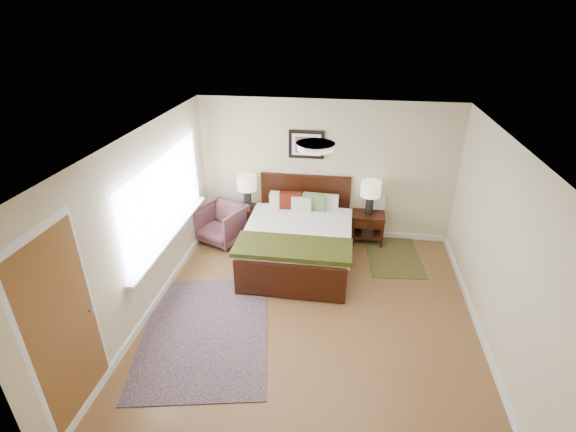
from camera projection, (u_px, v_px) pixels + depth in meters
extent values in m
plane|color=brown|center=(310.00, 319.00, 5.75)|extent=(5.00, 5.00, 0.00)
cube|color=beige|center=(326.00, 171.00, 7.39)|extent=(4.50, 0.04, 2.50)
cube|color=beige|center=(280.00, 414.00, 2.98)|extent=(4.50, 0.04, 2.50)
cube|color=beige|center=(142.00, 228.00, 5.48)|extent=(0.04, 5.00, 2.50)
cube|color=beige|center=(503.00, 255.00, 4.89)|extent=(0.04, 5.00, 2.50)
cube|color=white|center=(315.00, 143.00, 4.62)|extent=(4.50, 5.00, 0.02)
cube|color=silver|center=(164.00, 196.00, 6.03)|extent=(0.02, 2.72, 1.32)
cube|color=silver|center=(165.00, 196.00, 6.03)|extent=(0.01, 2.60, 1.20)
cube|color=silver|center=(173.00, 234.00, 6.31)|extent=(0.10, 2.72, 0.04)
cube|color=silver|center=(63.00, 328.00, 4.00)|extent=(0.01, 1.00, 2.18)
cube|color=brown|center=(65.00, 332.00, 4.02)|extent=(0.01, 0.90, 2.10)
cylinder|color=#999999|center=(91.00, 311.00, 4.38)|extent=(0.04, 0.04, 0.04)
cylinder|color=white|center=(315.00, 147.00, 4.64)|extent=(0.40, 0.40, 0.07)
cylinder|color=beige|center=(315.00, 144.00, 4.63)|extent=(0.44, 0.44, 0.01)
cube|color=black|center=(305.00, 204.00, 7.70)|extent=(1.63, 0.06, 1.14)
cube|color=black|center=(289.00, 282.00, 6.01)|extent=(1.63, 0.06, 0.57)
cube|color=black|center=(252.00, 241.00, 7.01)|extent=(0.06, 2.04, 0.18)
cube|color=black|center=(345.00, 248.00, 6.81)|extent=(0.06, 2.04, 0.18)
cube|color=silver|center=(298.00, 237.00, 6.85)|extent=(1.53, 2.02, 0.22)
cube|color=silver|center=(298.00, 232.00, 6.69)|extent=(1.71, 1.79, 0.10)
cube|color=#34350F|center=(293.00, 248.00, 6.17)|extent=(1.75, 0.70, 0.07)
cube|color=silver|center=(284.00, 200.00, 7.46)|extent=(0.51, 0.18, 0.27)
cube|color=silver|center=(324.00, 202.00, 7.37)|extent=(0.51, 0.18, 0.27)
cube|color=#4F1209|center=(290.00, 201.00, 7.32)|extent=(0.40, 0.17, 0.33)
cube|color=#607845|center=(314.00, 203.00, 7.27)|extent=(0.40, 0.16, 0.33)
cube|color=beige|center=(301.00, 205.00, 7.23)|extent=(0.35, 0.13, 0.29)
cube|color=black|center=(306.00, 144.00, 7.21)|extent=(0.62, 0.03, 0.50)
cube|color=silver|center=(306.00, 145.00, 7.19)|extent=(0.50, 0.01, 0.38)
cube|color=#A52D23|center=(306.00, 145.00, 7.18)|extent=(0.38, 0.01, 0.28)
cube|color=black|center=(248.00, 208.00, 7.70)|extent=(0.46, 0.41, 0.05)
cube|color=black|center=(236.00, 225.00, 7.69)|extent=(0.05, 0.05, 0.50)
cube|color=black|center=(257.00, 226.00, 7.64)|extent=(0.05, 0.05, 0.50)
cube|color=black|center=(241.00, 216.00, 8.00)|extent=(0.05, 0.05, 0.50)
cube|color=black|center=(261.00, 218.00, 7.95)|extent=(0.05, 0.05, 0.50)
cube|color=black|center=(246.00, 218.00, 7.58)|extent=(0.40, 0.03, 0.14)
cube|color=black|center=(368.00, 215.00, 7.41)|extent=(0.57, 0.43, 0.05)
cube|color=black|center=(353.00, 233.00, 7.41)|extent=(0.05, 0.05, 0.52)
cube|color=black|center=(382.00, 235.00, 7.34)|extent=(0.05, 0.05, 0.52)
cube|color=black|center=(353.00, 223.00, 7.73)|extent=(0.05, 0.05, 0.52)
cube|color=black|center=(381.00, 225.00, 7.66)|extent=(0.05, 0.05, 0.52)
cube|color=black|center=(368.00, 225.00, 7.28)|extent=(0.51, 0.03, 0.14)
cube|color=black|center=(367.00, 235.00, 7.59)|extent=(0.51, 0.37, 0.03)
cube|color=black|center=(367.00, 233.00, 7.57)|extent=(0.21, 0.26, 0.03)
cube|color=black|center=(367.00, 231.00, 7.56)|extent=(0.21, 0.26, 0.03)
cube|color=black|center=(367.00, 230.00, 7.54)|extent=(0.21, 0.26, 0.03)
cube|color=black|center=(367.00, 228.00, 7.53)|extent=(0.21, 0.26, 0.03)
cube|color=black|center=(367.00, 226.00, 7.51)|extent=(0.21, 0.26, 0.03)
cylinder|color=black|center=(248.00, 199.00, 7.62)|extent=(0.14, 0.14, 0.32)
cylinder|color=black|center=(247.00, 190.00, 7.54)|extent=(0.02, 0.02, 0.06)
cylinder|color=beige|center=(247.00, 183.00, 7.47)|extent=(0.35, 0.35, 0.26)
cylinder|color=black|center=(369.00, 205.00, 7.32)|extent=(0.14, 0.14, 0.32)
cylinder|color=black|center=(370.00, 196.00, 7.24)|extent=(0.02, 0.02, 0.06)
cylinder|color=beige|center=(371.00, 189.00, 7.18)|extent=(0.35, 0.35, 0.26)
imported|color=brown|center=(222.00, 224.00, 7.53)|extent=(0.97, 0.98, 0.69)
cube|color=#0B113B|center=(206.00, 331.00, 5.53)|extent=(2.04, 2.56, 0.01)
cube|color=black|center=(394.00, 256.00, 7.17)|extent=(0.99, 1.38, 0.01)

